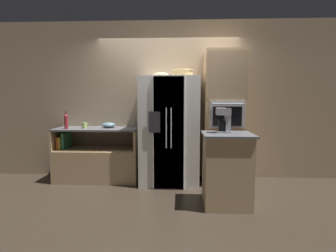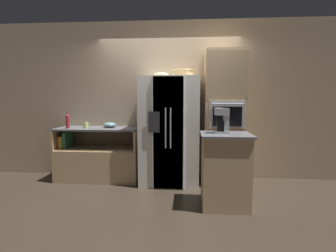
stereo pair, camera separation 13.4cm
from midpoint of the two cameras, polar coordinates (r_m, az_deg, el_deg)
name	(u,v)px [view 2 (the right image)]	position (r m, az deg, el deg)	size (l,w,h in m)	color
ground_plane	(167,183)	(4.59, 0.63, -12.24)	(20.00, 20.00, 0.00)	#382D23
wall_back	(169,100)	(4.77, 1.00, 5.59)	(12.00, 0.06, 2.80)	tan
counter_left	(98,161)	(4.83, -14.15, -7.36)	(1.44, 0.58, 0.93)	tan
refrigerator	(170,131)	(4.41, 1.26, -1.04)	(0.97, 0.76, 1.79)	white
wall_oven	(224,118)	(4.50, 13.01, 1.70)	(0.67, 0.65, 2.21)	tan
island_counter	(225,170)	(3.62, 13.38, -9.33)	(0.66, 0.58, 0.98)	tan
wicker_basket	(183,73)	(4.42, 4.20, 11.43)	(0.35, 0.35, 0.12)	tan
fruit_bowl	(161,75)	(4.44, -0.60, 11.10)	(0.24, 0.24, 0.08)	beige
bottle_tall	(68,121)	(4.78, -20.26, 1.08)	(0.06, 0.06, 0.30)	maroon
mug	(86,125)	(4.76, -16.68, 0.20)	(0.11, 0.08, 0.10)	#B2D166
mixing_bowl	(110,125)	(4.73, -11.77, 0.26)	(0.23, 0.23, 0.09)	#668C99
coffee_maker	(223,119)	(3.55, 12.97, 1.41)	(0.18, 0.16, 0.33)	#B2B2B7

